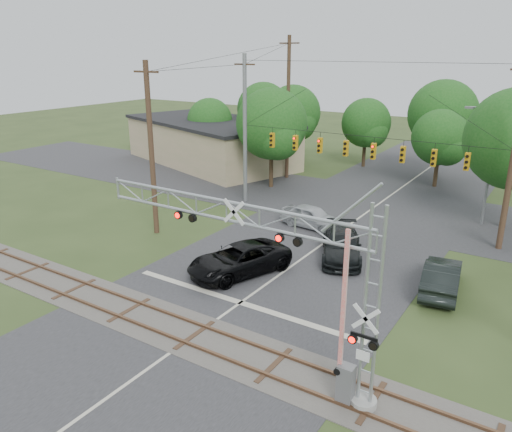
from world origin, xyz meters
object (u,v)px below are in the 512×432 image
Objects in this scene: car_dark at (341,245)px; sedan_silver at (312,217)px; crossing_gantry at (278,263)px; traffic_signal_span at (372,145)px; pickup_black at (239,259)px; commercial_building at (210,141)px; streetlight at (488,160)px.

sedan_silver is at bearing 110.84° from car_dark.
crossing_gantry is 0.62× the size of traffic_signal_span.
pickup_black is 1.07× the size of car_dark.
pickup_black is at bearing -173.32° from sedan_silver.
car_dark is 5.48m from sedan_silver.
crossing_gantry is 0.55× the size of commercial_building.
traffic_signal_span is 2.34× the size of streetlight.
crossing_gantry is 22.87m from streetlight.
traffic_signal_span reaches higher than streetlight.
crossing_gantry is at bearing -98.34° from streetlight.
traffic_signal_span is at bearing -147.74° from streetlight.
sedan_silver is at bearing -136.11° from traffic_signal_span.
streetlight is (28.48, -5.72, 2.30)m from commercial_building.
commercial_building is at bearing 131.59° from crossing_gantry.
streetlight is (5.78, 10.92, 3.82)m from car_dark.
car_dark is at bearing -17.87° from commercial_building.
traffic_signal_span is at bearing 74.06° from car_dark.
streetlight reaches higher than car_dark.
sedan_silver is 12.58m from streetlight.
traffic_signal_span reaches higher than car_dark.
pickup_black is 0.71× the size of streetlight.
streetlight is (6.77, 4.27, -1.01)m from traffic_signal_span.
crossing_gantry is at bearing -102.46° from car_dark.
commercial_building is at bearing 155.30° from traffic_signal_span.
commercial_building reaches higher than sedan_silver.
sedan_silver is at bearing -15.82° from commercial_building.
car_dark is 1.21× the size of sedan_silver.
streetlight reaches higher than pickup_black.
streetlight is at bearing 7.02° from commercial_building.
pickup_black reaches higher than car_dark.
pickup_black is (-6.32, 6.66, -3.80)m from crossing_gantry.
sedan_silver is at bearing 110.62° from pickup_black.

